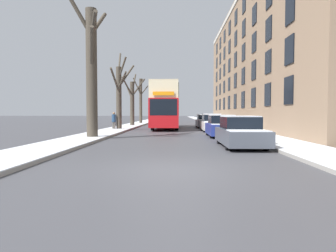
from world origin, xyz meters
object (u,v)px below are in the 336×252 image
Objects in this scene: bare_tree_left_2 at (132,101)px; double_decker_bus at (166,104)px; parked_car_0 at (240,132)px; parked_car_3 at (205,122)px; parked_car_1 at (222,127)px; bare_tree_left_0 at (91,67)px; parked_car_2 at (212,123)px; bare_tree_left_1 at (119,93)px; bare_tree_left_3 at (141,99)px; pedestrian_left_sidewalk at (114,120)px.

double_decker_bus is (4.27, -4.81, -0.54)m from bare_tree_left_2.
parked_car_0 is 18.63m from parked_car_3.
bare_tree_left_0 is at bearing -165.32° from parked_car_1.
parked_car_2 is (0.00, 12.23, 0.03)m from parked_car_0.
bare_tree_left_3 is at bearing 90.04° from bare_tree_left_1.
parked_car_2 is (8.49, -17.43, -2.91)m from bare_tree_left_3.
bare_tree_left_0 is 1.40× the size of bare_tree_left_2.
bare_tree_left_0 is 9.39m from parked_car_1.
parked_car_2 reaches higher than parked_car_3.
parked_car_2 is (8.49, -9.26, -2.37)m from bare_tree_left_2.
parked_car_2 is at bearing -47.50° from bare_tree_left_2.
bare_tree_left_2 is 8.19m from bare_tree_left_3.
parked_car_1 is at bearing -40.85° from bare_tree_left_1.
bare_tree_left_0 is 17.62m from bare_tree_left_2.
bare_tree_left_1 is at bearing -89.89° from bare_tree_left_2.
bare_tree_left_0 is 9.94m from parked_car_0.
bare_tree_left_0 is at bearing -89.46° from bare_tree_left_2.
pedestrian_left_sidewalk is at bearing -146.24° from bare_tree_left_1.
bare_tree_left_0 is at bearing -119.52° from parked_car_3.
bare_tree_left_0 is 2.02× the size of parked_car_0.
parked_car_1 is 2.40× the size of pedestrian_left_sidewalk.
parked_car_1 reaches higher than parked_car_0.
parked_car_1 is at bearing -68.26° from double_decker_bus.
parked_car_0 is at bearing -57.76° from bare_tree_left_1.
bare_tree_left_3 is at bearing 127.55° from parked_car_3.
parked_car_0 is at bearing -90.00° from parked_car_3.
bare_tree_left_3 is at bearing 117.00° from pedestrian_left_sidewalk.
double_decker_bus is (4.11, 12.76, -1.90)m from bare_tree_left_0.
double_decker_bus is at bearing 133.45° from parked_car_2.
bare_tree_left_3 is 1.55× the size of parked_car_3.
bare_tree_left_3 reaches higher than parked_car_2.
parked_car_3 is 2.58× the size of pedestrian_left_sidewalk.
parked_car_0 is (8.49, -29.67, -2.93)m from bare_tree_left_3.
bare_tree_left_1 reaches higher than bare_tree_left_3.
pedestrian_left_sidewalk is at bearing 93.81° from bare_tree_left_0.
parked_car_0 is 12.23m from parked_car_2.
bare_tree_left_0 is at bearing -89.64° from bare_tree_left_3.
double_decker_bus is 11.54m from parked_car_1.
bare_tree_left_3 is 14.23m from parked_car_3.
parked_car_3 is at bearing -18.68° from bare_tree_left_2.
parked_car_2 reaches higher than parked_car_1.
bare_tree_left_2 is at bearing 90.54° from bare_tree_left_0.
bare_tree_left_2 is 6.46m from double_decker_bus.
bare_tree_left_0 reaches higher than parked_car_2.
bare_tree_left_1 is 4.51× the size of pedestrian_left_sidewalk.
double_decker_bus is at bearing 72.16° from bare_tree_left_0.
parked_car_2 is at bearing -90.00° from parked_car_3.
parked_car_2 is at bearing 90.00° from parked_car_0.
parked_car_3 is (-0.00, 12.52, -0.01)m from parked_car_1.
pedestrian_left_sidewalk reaches higher than parked_car_3.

